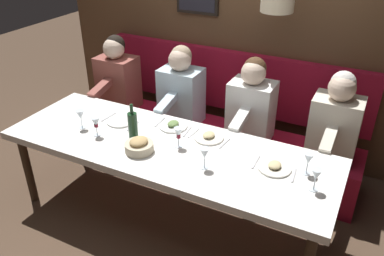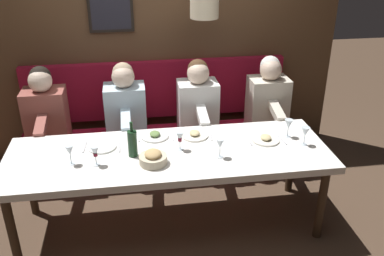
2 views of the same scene
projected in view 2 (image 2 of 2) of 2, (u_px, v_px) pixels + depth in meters
The scene contains 20 objects.
ground_plane at pixel (171, 223), 3.82m from camera, with size 12.00×12.00×0.00m, color #4C3828.
dining_table at pixel (169, 158), 3.52m from camera, with size 0.90×2.66×0.74m.
banquette_bench at pixel (162, 154), 4.51m from camera, with size 0.52×2.86×0.45m, color maroon.
back_wall_panel at pixel (154, 34), 4.52m from camera, with size 0.59×4.06×2.90m.
diner_nearest at pixel (268, 96), 4.39m from camera, with size 0.60×0.40×0.79m.
diner_near at pixel (198, 100), 4.29m from camera, with size 0.60×0.40×0.79m.
diner_middle at pixel (125, 105), 4.20m from camera, with size 0.60×0.40×0.79m.
diner_far at pixel (45, 109), 4.09m from camera, with size 0.60×0.40×0.79m.
place_setting_0 at pixel (266, 139), 3.66m from camera, with size 0.24×0.32×0.05m.
place_setting_1 at pixel (102, 147), 3.55m from camera, with size 0.24×0.31×0.01m.
place_setting_2 at pixel (155, 136), 3.72m from camera, with size 0.24×0.32×0.05m.
place_setting_3 at pixel (195, 135), 3.74m from camera, with size 0.24×0.32×0.05m.
wine_glass_0 at pixel (95, 152), 3.25m from camera, with size 0.07×0.07×0.16m.
wine_glass_1 at pixel (289, 125), 3.69m from camera, with size 0.07×0.07×0.16m.
wine_glass_2 at pixel (180, 137), 3.48m from camera, with size 0.07×0.07×0.16m.
wine_glass_3 at pixel (70, 151), 3.27m from camera, with size 0.07×0.07×0.16m.
wine_glass_4 at pixel (305, 132), 3.55m from camera, with size 0.07×0.07×0.16m.
wine_glass_5 at pixel (220, 144), 3.37m from camera, with size 0.07×0.07×0.16m.
wine_bottle at pixel (132, 143), 3.38m from camera, with size 0.08×0.08×0.30m.
bread_bowl at pixel (153, 158), 3.30m from camera, with size 0.22×0.22×0.12m.
Camera 2 is at (-3.04, 0.26, 2.45)m, focal length 39.64 mm.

